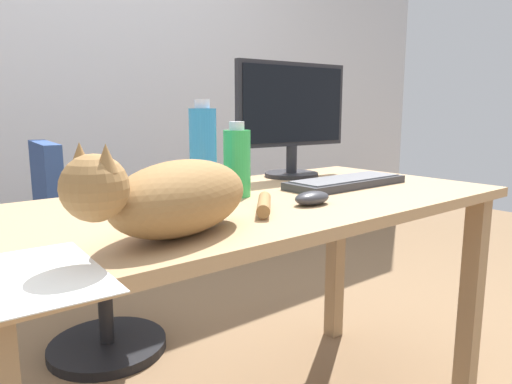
# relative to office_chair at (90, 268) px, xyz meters

# --- Properties ---
(back_wall) EXTENTS (6.00, 0.04, 2.60)m
(back_wall) POSITION_rel_office_chair_xyz_m (0.19, 0.75, 0.93)
(back_wall) COLOR silver
(back_wall) RESTS_ON ground_plane
(desk) EXTENTS (1.54, 0.73, 0.76)m
(desk) POSITION_rel_office_chair_xyz_m (0.19, -0.81, 0.28)
(desk) COLOR tan
(desk) RESTS_ON ground_plane
(office_chair) EXTENTS (0.48, 0.48, 0.88)m
(office_chair) POSITION_rel_office_chair_xyz_m (0.00, 0.00, 0.00)
(office_chair) COLOR black
(office_chair) RESTS_ON ground_plane
(monitor) EXTENTS (0.48, 0.20, 0.41)m
(monitor) POSITION_rel_office_chair_xyz_m (0.58, -0.56, 0.61)
(monitor) COLOR #232328
(monitor) RESTS_ON desk
(keyboard) EXTENTS (0.44, 0.15, 0.03)m
(keyboard) POSITION_rel_office_chair_xyz_m (0.57, -0.83, 0.40)
(keyboard) COLOR #333338
(keyboard) RESTS_ON desk
(cat) EXTENTS (0.58, 0.29, 0.20)m
(cat) POSITION_rel_office_chair_xyz_m (-0.17, -1.02, 0.46)
(cat) COLOR olive
(cat) RESTS_ON desk
(computer_mouse) EXTENTS (0.11, 0.06, 0.04)m
(computer_mouse) POSITION_rel_office_chair_xyz_m (0.26, -0.97, 0.40)
(computer_mouse) COLOR #333338
(computer_mouse) RESTS_ON desk
(paper_sheet) EXTENTS (0.23, 0.31, 0.00)m
(paper_sheet) POSITION_rel_office_chair_xyz_m (-0.46, -1.08, 0.38)
(paper_sheet) COLOR white
(paper_sheet) RESTS_ON desk
(water_bottle) EXTENTS (0.08, 0.08, 0.21)m
(water_bottle) POSITION_rel_office_chair_xyz_m (0.18, -0.75, 0.48)
(water_bottle) COLOR green
(water_bottle) RESTS_ON desk
(spray_bottle) EXTENTS (0.07, 0.07, 0.27)m
(spray_bottle) POSITION_rel_office_chair_xyz_m (0.06, -0.77, 0.51)
(spray_bottle) COLOR #2D8CD1
(spray_bottle) RESTS_ON desk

